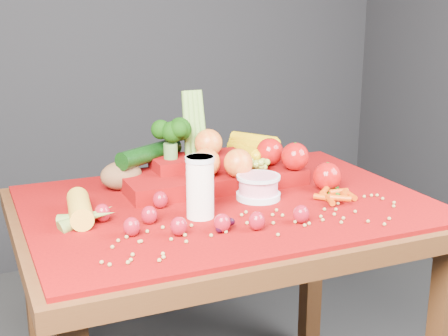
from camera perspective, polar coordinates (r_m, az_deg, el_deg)
name	(u,v)px	position (r m, az deg, el deg)	size (l,w,h in m)	color
table	(227,239)	(1.71, 0.27, -6.47)	(1.10, 0.80, 0.75)	#3E200E
red_cloth	(227,204)	(1.67, 0.27, -3.27)	(1.05, 0.75, 0.01)	#7B0504
milk_glass	(200,185)	(1.53, -2.20, -1.55)	(0.07, 0.07, 0.16)	white
yogurt_bowl	(258,186)	(1.69, 3.16, -1.67)	(0.12, 0.12, 0.07)	silver
strawberry_scatter	(187,216)	(1.49, -3.36, -4.40)	(0.48, 0.28, 0.05)	maroon
dark_grape_cluster	(225,224)	(1.47, 0.08, -5.15)	(0.06, 0.05, 0.03)	black
soybean_scatter	(260,224)	(1.50, 3.35, -5.16)	(0.84, 0.24, 0.01)	olive
corn_ear	(85,215)	(1.55, -12.62, -4.18)	(0.20, 0.24, 0.06)	yellow
potato	(121,176)	(1.79, -9.37, -0.68)	(0.12, 0.09, 0.08)	brown
baby_carrot_pile	(335,195)	(1.70, 10.08, -2.44)	(0.17, 0.17, 0.03)	#BF3C06
green_bean_pile	(329,187)	(1.81, 9.61, -1.70)	(0.14, 0.12, 0.01)	#185313
produce_mound	(220,164)	(1.80, -0.36, 0.37)	(0.59, 0.38, 0.27)	#7B0504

